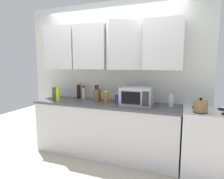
{
  "coord_description": "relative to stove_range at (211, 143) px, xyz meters",
  "views": [
    {
      "loc": [
        1.2,
        -3.17,
        1.54
      ],
      "look_at": [
        0.1,
        -0.25,
        1.12
      ],
      "focal_mm": 30.59,
      "sensor_mm": 36.0,
      "label": 1
    }
  ],
  "objects": [
    {
      "name": "bottle_yellow_mustard",
      "position": [
        -2.38,
        -0.19,
        0.56
      ],
      "size": [
        0.06,
        0.06,
        0.23
      ],
      "color": "gold",
      "rests_on": "counter_run"
    },
    {
      "name": "wall_back_with_cabinets",
      "position": [
        -1.6,
        0.25,
        1.12
      ],
      "size": [
        3.3,
        0.58,
        2.6
      ],
      "color": "silver",
      "rests_on": "ground_plane"
    },
    {
      "name": "bottle_blue_cleaner",
      "position": [
        -1.43,
        0.15,
        0.52
      ],
      "size": [
        0.08,
        0.08,
        0.16
      ],
      "color": "#2D56B7",
      "rests_on": "counter_run"
    },
    {
      "name": "bottle_white_jar",
      "position": [
        -2.12,
        0.23,
        0.56
      ],
      "size": [
        0.06,
        0.06,
        0.24
      ],
      "color": "white",
      "rests_on": "counter_run"
    },
    {
      "name": "bottle_green_oil",
      "position": [
        -2.54,
        -0.07,
        0.57
      ],
      "size": [
        0.08,
        0.08,
        0.25
      ],
      "color": "#386B2D",
      "rests_on": "counter_run"
    },
    {
      "name": "microwave",
      "position": [
        -1.07,
        0.03,
        0.59
      ],
      "size": [
        0.48,
        0.37,
        0.28
      ],
      "color": "#B7B7BC",
      "rests_on": "counter_run"
    },
    {
      "name": "knife_block",
      "position": [
        -1.79,
        0.12,
        0.55
      ],
      "size": [
        0.1,
        0.12,
        0.29
      ],
      "color": "brown",
      "rests_on": "counter_run"
    },
    {
      "name": "stove_range",
      "position": [
        0.0,
        0.0,
        0.0
      ],
      "size": [
        0.76,
        0.64,
        0.91
      ],
      "color": "silver",
      "rests_on": "ground_plane"
    },
    {
      "name": "kettle",
      "position": [
        -0.17,
        -0.14,
        0.54
      ],
      "size": [
        0.18,
        0.18,
        0.19
      ],
      "color": "olive",
      "rests_on": "stove_range"
    },
    {
      "name": "ground_plane",
      "position": [
        -1.6,
        -0.68,
        -0.45
      ],
      "size": [
        8.0,
        8.0,
        0.0
      ],
      "primitive_type": "plane",
      "color": "#B2A899"
    },
    {
      "name": "bottle_soy_dark",
      "position": [
        -2.22,
        0.23,
        0.58
      ],
      "size": [
        0.07,
        0.07,
        0.28
      ],
      "color": "black",
      "rests_on": "counter_run"
    },
    {
      "name": "bottle_clear_tall",
      "position": [
        -0.56,
        0.09,
        0.55
      ],
      "size": [
        0.07,
        0.07,
        0.2
      ],
      "color": "silver",
      "rests_on": "counter_run"
    },
    {
      "name": "bottle_amber_vinegar",
      "position": [
        -1.57,
        -0.0,
        0.55
      ],
      "size": [
        0.07,
        0.07,
        0.21
      ],
      "color": "#AD701E",
      "rests_on": "counter_run"
    },
    {
      "name": "counter_run",
      "position": [
        -1.6,
        0.02,
        -0.0
      ],
      "size": [
        2.43,
        0.63,
        0.9
      ],
      "color": "silver",
      "rests_on": "ground_plane"
    }
  ]
}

